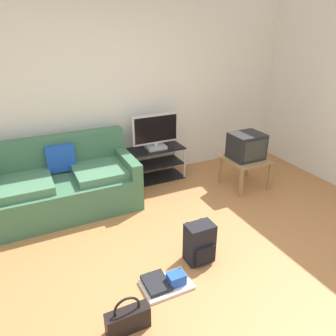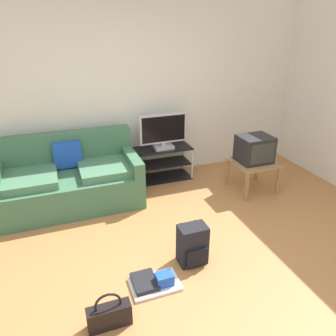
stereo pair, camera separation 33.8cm
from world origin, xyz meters
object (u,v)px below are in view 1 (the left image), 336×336
at_px(tv_stand, 155,164).
at_px(floor_tray, 166,283).
at_px(side_table, 245,162).
at_px(handbag, 128,319).
at_px(crt_tv, 247,146).
at_px(backpack, 200,243).
at_px(flat_tv, 155,132).
at_px(couch, 64,185).

relative_size(tv_stand, floor_tray, 1.87).
relative_size(side_table, handbag, 1.60).
relative_size(side_table, crt_tv, 1.26).
relative_size(tv_stand, handbag, 2.41).
relative_size(tv_stand, side_table, 1.51).
relative_size(crt_tv, backpack, 1.06).
distance_m(tv_stand, flat_tv, 0.52).
xyz_separation_m(backpack, handbag, (-0.94, -0.48, -0.10)).
distance_m(couch, backpack, 1.98).
bearing_deg(couch, flat_tv, 10.06).
distance_m(flat_tv, floor_tray, 2.39).
xyz_separation_m(flat_tv, handbag, (-1.31, -2.40, -0.66)).
bearing_deg(side_table, crt_tv, 90.00).
height_order(flat_tv, backpack, flat_tv).
distance_m(side_table, floor_tray, 2.37).
relative_size(couch, tv_stand, 2.12).
bearing_deg(crt_tv, backpack, -141.45).
bearing_deg(backpack, floor_tray, -178.06).
height_order(couch, side_table, couch).
height_order(couch, floor_tray, couch).
distance_m(couch, handbag, 2.17).
height_order(tv_stand, crt_tv, crt_tv).
height_order(side_table, floor_tray, side_table).
xyz_separation_m(flat_tv, side_table, (1.09, -0.78, -0.39)).
xyz_separation_m(couch, tv_stand, (1.42, 0.27, -0.08)).
bearing_deg(couch, side_table, -11.88).
bearing_deg(floor_tray, crt_tv, 35.05).
distance_m(backpack, handbag, 1.06).
xyz_separation_m(side_table, crt_tv, (0.00, 0.02, 0.25)).
bearing_deg(flat_tv, handbag, -118.63).
distance_m(backpack, floor_tray, 0.53).
bearing_deg(handbag, couch, 92.91).
xyz_separation_m(crt_tv, handbag, (-2.40, -1.64, -0.52)).
relative_size(flat_tv, backpack, 1.70).
bearing_deg(flat_tv, side_table, -35.63).
bearing_deg(tv_stand, handbag, -118.40).
relative_size(tv_stand, flat_tv, 1.19).
bearing_deg(side_table, handbag, -145.94).
bearing_deg(floor_tray, side_table, 34.73).
xyz_separation_m(couch, handbag, (0.11, -2.15, -0.22)).
xyz_separation_m(tv_stand, floor_tray, (-0.84, -2.14, -0.21)).
relative_size(couch, handbag, 5.13).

